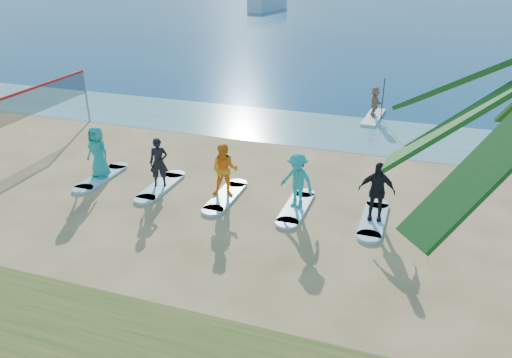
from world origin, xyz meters
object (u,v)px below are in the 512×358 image
(surfboard_0, at_px, (101,177))
(student_2, at_px, (225,170))
(student_4, at_px, (377,191))
(volleyball_net, at_px, (16,108))
(surfboard_2, at_px, (226,197))
(boat_offshore_a, at_px, (268,10))
(student_1, at_px, (159,162))
(surfboard_3, at_px, (296,208))
(paddleboard, at_px, (373,117))
(student_0, at_px, (98,152))
(surfboard_1, at_px, (161,187))
(student_3, at_px, (297,181))
(paddleboarder, at_px, (375,101))
(surfboard_4, at_px, (373,220))

(surfboard_0, bearing_deg, student_2, 0.00)
(surfboard_0, distance_m, student_4, 9.63)
(volleyball_net, xyz_separation_m, surfboard_2, (9.13, -1.07, -1.86))
(volleyball_net, distance_m, boat_offshore_a, 59.07)
(boat_offshore_a, bearing_deg, student_2, -65.19)
(student_1, bearing_deg, surfboard_3, -23.48)
(paddleboard, distance_m, student_0, 13.44)
(surfboard_0, relative_size, student_4, 1.21)
(surfboard_1, bearing_deg, paddleboard, 60.80)
(student_0, relative_size, student_4, 1.02)
(student_3, bearing_deg, paddleboarder, 103.74)
(student_2, distance_m, surfboard_4, 4.88)
(surfboard_1, bearing_deg, student_4, 0.00)
(surfboard_1, bearing_deg, surfboard_0, 180.00)
(surfboard_1, bearing_deg, student_0, 180.00)
(student_4, bearing_deg, boat_offshore_a, 106.91)
(student_1, relative_size, surfboard_4, 0.77)
(volleyball_net, distance_m, student_1, 6.89)
(student_4, bearing_deg, student_0, 176.13)
(student_2, relative_size, surfboard_3, 0.81)
(volleyball_net, height_order, student_2, volleyball_net)
(volleyball_net, relative_size, surfboard_0, 4.13)
(surfboard_1, bearing_deg, paddleboarder, 60.80)
(paddleboarder, xyz_separation_m, surfboard_1, (-5.89, -10.54, -0.80))
(student_2, distance_m, student_3, 2.40)
(boat_offshore_a, height_order, surfboard_4, boat_offshore_a)
(student_0, xyz_separation_m, student_4, (9.58, 0.00, -0.02))
(surfboard_0, bearing_deg, surfboard_1, 0.00)
(student_0, xyz_separation_m, surfboard_1, (2.40, 0.00, -0.97))
(boat_offshore_a, relative_size, surfboard_3, 3.99)
(paddleboarder, distance_m, surfboard_1, 12.10)
(paddleboard, relative_size, student_2, 1.68)
(paddleboard, distance_m, student_3, 10.64)
(paddleboard, bearing_deg, paddleboarder, 0.00)
(surfboard_1, height_order, student_2, student_2)
(paddleboard, height_order, student_4, student_4)
(student_0, bearing_deg, paddleboarder, 61.79)
(volleyball_net, distance_m, student_4, 13.99)
(surfboard_4, bearing_deg, surfboard_3, 180.00)
(paddleboarder, relative_size, student_0, 0.79)
(boat_offshore_a, bearing_deg, student_0, -69.52)
(paddleboarder, xyz_separation_m, surfboard_2, (-3.49, -10.54, -0.80))
(surfboard_2, xyz_separation_m, surfboard_3, (2.40, 0.00, 0.00))
(student_2, relative_size, surfboard_4, 0.81)
(surfboard_0, height_order, surfboard_1, same)
(paddleboarder, xyz_separation_m, surfboard_3, (-1.10, -10.54, -0.80))
(student_0, xyz_separation_m, student_1, (2.40, 0.00, -0.08))
(paddleboard, bearing_deg, surfboard_4, -79.60)
(volleyball_net, height_order, boat_offshore_a, volleyball_net)
(student_3, xyz_separation_m, student_4, (2.40, 0.00, 0.02))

